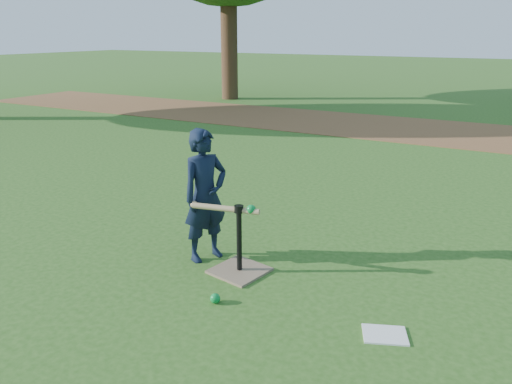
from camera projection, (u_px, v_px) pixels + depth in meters
The scene contains 7 objects.
ground at pixel (215, 267), 4.46m from camera, with size 80.00×80.00×0.00m, color #285116.
dirt_strip at pixel (407, 129), 10.72m from camera, with size 24.00×3.00×0.01m, color brown.
child at pixel (205, 196), 4.46m from camera, with size 0.44×0.29×1.21m, color black.
wiffle_ball_ground at pixel (215, 298), 3.86m from camera, with size 0.08×0.08×0.08m, color #0B8234.
clipboard at pixel (385, 335), 3.45m from camera, with size 0.30×0.23×0.01m, color white.
batting_tee at pixel (239, 260), 4.34m from camera, with size 0.50×0.50×0.61m.
swing_action at pixel (227, 208), 4.23m from camera, with size 0.63×0.18×0.09m.
Camera 1 is at (2.27, -3.37, 2.01)m, focal length 35.00 mm.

